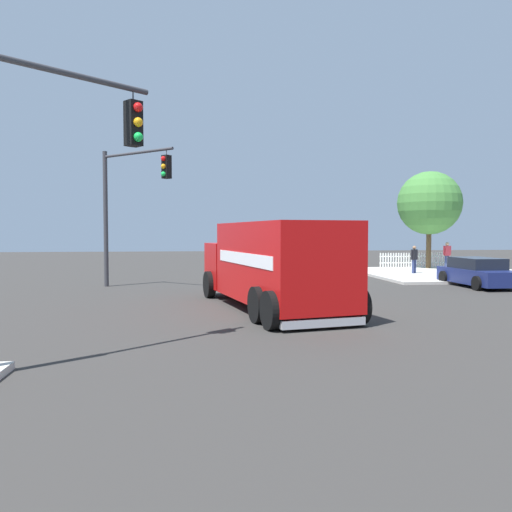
# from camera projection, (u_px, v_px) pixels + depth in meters

# --- Properties ---
(ground_plane) EXTENTS (100.00, 100.00, 0.00)m
(ground_plane) POSITION_uv_depth(u_px,v_px,m) (295.00, 308.00, 16.49)
(ground_plane) COLOR #33302D
(sidewalk_corner_near) EXTENTS (10.04, 10.04, 0.14)m
(sidewalk_corner_near) POSITION_uv_depth(u_px,v_px,m) (451.00, 274.00, 29.36)
(sidewalk_corner_near) COLOR beige
(sidewalk_corner_near) RESTS_ON ground
(delivery_truck) EXTENTS (4.23, 8.57, 2.77)m
(delivery_truck) POSITION_uv_depth(u_px,v_px,m) (272.00, 264.00, 16.29)
(delivery_truck) COLOR red
(delivery_truck) RESTS_ON ground
(traffic_light_primary) EXTENTS (3.34, 2.80, 5.62)m
(traffic_light_primary) POSITION_uv_depth(u_px,v_px,m) (17.00, 155.00, 9.11)
(traffic_light_primary) COLOR #38383D
(traffic_light_primary) RESTS_ON sidewalk_corner_far
(traffic_light_secondary) EXTENTS (3.26, 2.93, 6.11)m
(traffic_light_secondary) POSITION_uv_depth(u_px,v_px,m) (125.00, 197.00, 22.28)
(traffic_light_secondary) COLOR #38383D
(traffic_light_secondary) RESTS_ON ground
(sedan_navy) EXTENTS (2.07, 4.32, 1.31)m
(sedan_navy) POSITION_uv_depth(u_px,v_px,m) (478.00, 273.00, 23.08)
(sedan_navy) COLOR navy
(sedan_navy) RESTS_ON ground
(pedestrian_near_corner) EXTENTS (0.47, 0.36, 1.56)m
(pedestrian_near_corner) POSITION_uv_depth(u_px,v_px,m) (414.00, 258.00, 28.86)
(pedestrian_near_corner) COLOR navy
(pedestrian_near_corner) RESTS_ON sidewalk_corner_near
(pedestrian_crossing) EXTENTS (0.53, 0.23, 1.70)m
(pedestrian_crossing) POSITION_uv_depth(u_px,v_px,m) (447.00, 254.00, 32.23)
(pedestrian_crossing) COLOR navy
(pedestrian_crossing) RESTS_ON sidewalk_corner_near
(picket_fence_run) EXTENTS (4.96, 0.05, 0.95)m
(picket_fence_run) POSITION_uv_depth(u_px,v_px,m) (415.00, 260.00, 34.06)
(picket_fence_run) COLOR white
(picket_fence_run) RESTS_ON sidewalk_corner_near
(shade_tree_near) EXTENTS (4.06, 4.06, 6.24)m
(shade_tree_near) POSITION_uv_depth(u_px,v_px,m) (429.00, 203.00, 32.78)
(shade_tree_near) COLOR brown
(shade_tree_near) RESTS_ON sidewalk_corner_near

